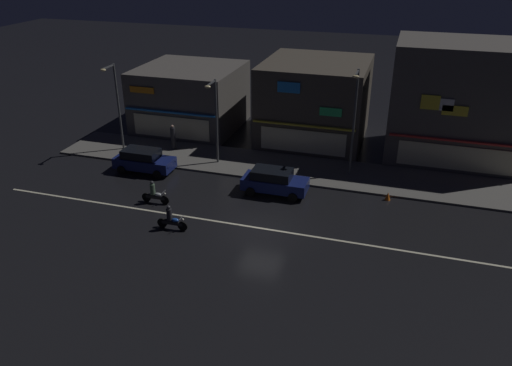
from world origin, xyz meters
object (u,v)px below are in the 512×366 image
(parked_car_near_kerb, at_px, (144,160))
(parked_car_trailing, at_px, (274,181))
(pedestrian_on_sidewalk, at_px, (173,138))
(motorcycle_lead, at_px, (171,219))
(traffic_cone, at_px, (388,196))
(streetlamp_west, at_px, (116,100))
(streetlamp_east, at_px, (354,116))
(streetlamp_mid, at_px, (215,115))
(motorcycle_following, at_px, (154,194))

(parked_car_near_kerb, xyz_separation_m, parked_car_trailing, (9.94, -0.61, 0.00))
(pedestrian_on_sidewalk, distance_m, parked_car_trailing, 10.82)
(motorcycle_lead, bearing_deg, traffic_cone, -139.99)
(streetlamp_west, bearing_deg, streetlamp_east, 1.39)
(streetlamp_mid, height_order, streetlamp_east, streetlamp_east)
(motorcycle_lead, bearing_deg, motorcycle_following, -39.33)
(motorcycle_following, bearing_deg, parked_car_near_kerb, 133.61)
(streetlamp_mid, bearing_deg, motorcycle_following, -103.34)
(motorcycle_lead, height_order, traffic_cone, motorcycle_lead)
(parked_car_trailing, relative_size, motorcycle_following, 2.26)
(motorcycle_following, bearing_deg, motorcycle_lead, -39.32)
(pedestrian_on_sidewalk, height_order, motorcycle_lead, pedestrian_on_sidewalk)
(streetlamp_mid, bearing_deg, traffic_cone, -9.23)
(motorcycle_lead, distance_m, motorcycle_following, 3.60)
(streetlamp_west, height_order, streetlamp_east, streetlamp_east)
(parked_car_near_kerb, bearing_deg, traffic_cone, 1.90)
(parked_car_near_kerb, height_order, motorcycle_lead, parked_car_near_kerb)
(streetlamp_mid, xyz_separation_m, pedestrian_on_sidewalk, (-4.32, 1.68, -2.84))
(parked_car_trailing, bearing_deg, pedestrian_on_sidewalk, 152.99)
(streetlamp_mid, height_order, traffic_cone, streetlamp_mid)
(streetlamp_west, bearing_deg, parked_car_trailing, -14.72)
(streetlamp_mid, bearing_deg, parked_car_near_kerb, -150.40)
(streetlamp_west, distance_m, motorcycle_following, 10.32)
(streetlamp_east, distance_m, parked_car_trailing, 7.01)
(streetlamp_mid, xyz_separation_m, parked_car_near_kerb, (-4.62, -2.62, -3.04))
(parked_car_near_kerb, xyz_separation_m, motorcycle_lead, (5.45, -6.83, -0.24))
(streetlamp_west, bearing_deg, traffic_cone, -6.49)
(traffic_cone, bearing_deg, motorcycle_lead, -147.91)
(parked_car_near_kerb, height_order, parked_car_trailing, same)
(pedestrian_on_sidewalk, relative_size, parked_car_trailing, 0.46)
(streetlamp_east, distance_m, motorcycle_following, 14.21)
(streetlamp_west, xyz_separation_m, motorcycle_following, (6.57, -7.12, -3.54))
(streetlamp_mid, height_order, motorcycle_lead, streetlamp_mid)
(pedestrian_on_sidewalk, bearing_deg, streetlamp_west, -59.28)
(streetlamp_west, relative_size, pedestrian_on_sidewalk, 3.41)
(pedestrian_on_sidewalk, height_order, traffic_cone, pedestrian_on_sidewalk)
(streetlamp_west, relative_size, parked_car_trailing, 1.58)
(parked_car_near_kerb, xyz_separation_m, motorcycle_following, (3.00, -4.18, -0.24))
(parked_car_trailing, bearing_deg, motorcycle_following, -152.73)
(pedestrian_on_sidewalk, distance_m, traffic_cone, 17.37)
(streetlamp_east, xyz_separation_m, motorcycle_following, (-11.37, -7.56, -3.91))
(motorcycle_following, bearing_deg, streetlamp_mid, 84.59)
(streetlamp_west, bearing_deg, pedestrian_on_sidewalk, 19.43)
(pedestrian_on_sidewalk, height_order, parked_car_near_kerb, pedestrian_on_sidewalk)
(streetlamp_mid, height_order, motorcycle_following, streetlamp_mid)
(pedestrian_on_sidewalk, xyz_separation_m, parked_car_trailing, (9.64, -4.91, -0.20))
(streetlamp_mid, height_order, pedestrian_on_sidewalk, streetlamp_mid)
(streetlamp_west, xyz_separation_m, traffic_cone, (20.81, -2.37, -3.90))
(traffic_cone, bearing_deg, parked_car_near_kerb, -178.10)
(streetlamp_east, bearing_deg, pedestrian_on_sidewalk, 176.23)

